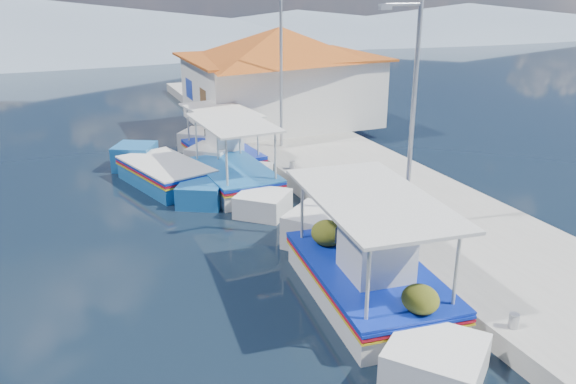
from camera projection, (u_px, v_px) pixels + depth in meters
name	position (u px, v px, depth m)	size (l,w,h in m)	color
ground	(276.00, 314.00, 12.81)	(160.00, 160.00, 0.00)	black
quay	(371.00, 185.00, 20.06)	(5.00, 44.00, 0.50)	#A9A69E
bollards	(326.00, 189.00, 18.51)	(0.20, 17.20, 0.30)	#A5A8AD
main_caique	(366.00, 276.00, 13.32)	(2.97, 8.39, 2.78)	silver
caique_green_canopy	(234.00, 178.00, 20.31)	(2.34, 7.19, 2.69)	silver
caique_blue_hull	(166.00, 176.00, 20.77)	(3.27, 6.64, 1.23)	#1A5C9E
caique_far	(222.00, 153.00, 22.96)	(2.47, 7.00, 2.46)	silver
harbor_building	(281.00, 74.00, 27.10)	(10.49, 10.49, 4.40)	silver
lamp_post_near	(410.00, 107.00, 14.86)	(1.21, 0.14, 6.00)	#A5A8AD
lamp_post_far	(279.00, 63.00, 22.65)	(1.21, 0.14, 6.00)	#A5A8AD
mountain_ridge	(141.00, 27.00, 63.00)	(171.40, 96.00, 5.50)	gray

